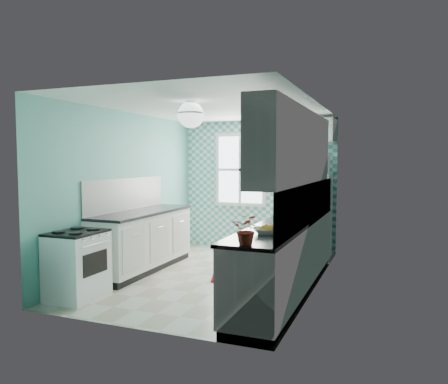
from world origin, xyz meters
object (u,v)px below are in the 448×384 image
at_px(ceiling_light, 191,115).
at_px(fruit_bowl, 266,231).
at_px(stove, 77,264).
at_px(sink, 303,214).
at_px(microwave, 312,164).
at_px(fridge, 311,216).
at_px(potted_plant, 247,229).

distance_m(ceiling_light, fruit_bowl, 1.92).
relative_size(stove, sink, 1.49).
height_order(stove, microwave, microwave).
relative_size(fruit_bowl, microwave, 0.47).
xyz_separation_m(fridge, potted_plant, (0.09, -3.91, 0.34)).
bearing_deg(fruit_bowl, fridge, 91.59).
bearing_deg(fruit_bowl, microwave, 91.58).
relative_size(fridge, potted_plant, 5.09).
relative_size(ceiling_light, potted_plant, 1.19).
distance_m(fruit_bowl, microwave, 3.34).
bearing_deg(ceiling_light, fruit_bowl, -28.32).
relative_size(fridge, fruit_bowl, 5.31).
relative_size(fruit_bowl, potted_plant, 0.96).
bearing_deg(sink, potted_plant, -92.95).
distance_m(fridge, sink, 1.25).
xyz_separation_m(potted_plant, microwave, (-0.09, 3.91, 0.58)).
bearing_deg(fridge, stove, -123.65).
bearing_deg(fruit_bowl, ceiling_light, 151.68).
relative_size(potted_plant, microwave, 0.49).
bearing_deg(sink, fruit_bowl, -92.97).
bearing_deg(fridge, potted_plant, -88.31).
relative_size(stove, potted_plant, 2.83).
xyz_separation_m(sink, fruit_bowl, (-0.00, -2.03, 0.05)).
bearing_deg(potted_plant, sink, 89.92).
relative_size(sink, potted_plant, 1.90).
relative_size(ceiling_light, stove, 0.42).
height_order(fridge, fruit_bowl, fridge).
bearing_deg(stove, fruit_bowl, 1.40).
relative_size(stove, microwave, 1.39).
distance_m(ceiling_light, sink, 2.31).
distance_m(stove, fruit_bowl, 2.46).
bearing_deg(sink, stove, -140.52).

